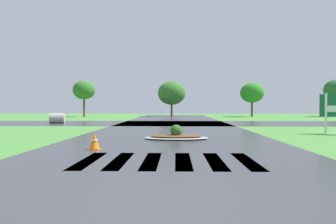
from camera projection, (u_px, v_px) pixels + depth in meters
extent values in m
cube|color=#478438|center=(159.00, 216.00, 4.61)|extent=(120.00, 120.00, 0.10)
cube|color=#35353A|center=(171.00, 139.00, 14.60)|extent=(9.70, 80.00, 0.01)
cube|color=#35353A|center=(173.00, 123.00, 28.42)|extent=(90.00, 8.73, 0.01)
cube|color=white|center=(89.00, 160.00, 8.98)|extent=(0.45, 2.96, 0.01)
cube|color=white|center=(120.00, 160.00, 8.96)|extent=(0.45, 2.96, 0.01)
cube|color=white|center=(151.00, 161.00, 8.94)|extent=(0.45, 2.96, 0.01)
cube|color=white|center=(183.00, 161.00, 8.91)|extent=(0.45, 2.96, 0.01)
cube|color=white|center=(215.00, 161.00, 8.89)|extent=(0.45, 2.96, 0.01)
cube|color=white|center=(247.00, 161.00, 8.87)|extent=(0.45, 2.96, 0.01)
cube|color=white|center=(326.00, 114.00, 17.64)|extent=(0.16, 0.16, 2.28)
ellipsoid|color=#9E9B93|center=(176.00, 138.00, 14.84)|extent=(3.01, 1.65, 0.12)
ellipsoid|color=brown|center=(176.00, 136.00, 14.84)|extent=(2.47, 1.36, 0.10)
sphere|color=#2D6023|center=(176.00, 131.00, 14.83)|extent=(0.56, 0.56, 0.56)
cylinder|color=#9E9B93|center=(57.00, 118.00, 28.39)|extent=(1.40, 1.10, 0.92)
cone|color=orange|center=(95.00, 141.00, 11.27)|extent=(0.39, 0.39, 0.60)
torus|color=white|center=(95.00, 140.00, 11.27)|extent=(0.24, 0.24, 0.04)
cube|color=orange|center=(95.00, 149.00, 11.27)|extent=(0.36, 0.36, 0.03)
cylinder|color=#4C3823|center=(84.00, 107.00, 45.41)|extent=(0.28, 0.28, 2.76)
ellipsoid|color=#2F6824|center=(84.00, 90.00, 45.37)|extent=(3.18, 3.18, 2.71)
cylinder|color=#4C3823|center=(172.00, 110.00, 47.63)|extent=(0.28, 0.28, 2.06)
ellipsoid|color=#326827|center=(172.00, 93.00, 47.58)|extent=(4.18, 4.18, 3.56)
cylinder|color=#4C3823|center=(252.00, 109.00, 45.99)|extent=(0.28, 0.28, 2.31)
ellipsoid|color=#297A21|center=(252.00, 93.00, 45.94)|extent=(3.43, 3.43, 2.91)
cylinder|color=#4C3823|center=(336.00, 108.00, 46.54)|extent=(0.28, 0.28, 2.68)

